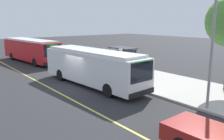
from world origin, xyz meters
TOP-DOWN VIEW (x-y plane):
  - ground_plane at (0.00, 0.00)m, footprint 120.00×120.00m
  - sidewalk_curb at (0.00, 6.00)m, footprint 44.00×6.40m
  - lane_stripe_center at (0.00, -2.20)m, footprint 36.00×0.14m
  - transit_bus_main at (0.64, 1.01)m, footprint 10.95×3.30m
  - transit_bus_second at (-13.98, 1.05)m, footprint 11.37×3.71m
  - bus_shelter at (-1.70, 6.27)m, footprint 2.90×1.60m
  - waiting_bench at (-1.70, 6.32)m, footprint 1.60×0.48m
  - route_sign_post at (1.17, 3.58)m, footprint 0.44×0.08m
  - pedestrian_commuter at (-2.65, 3.69)m, footprint 0.24×0.40m
  - utility_pole at (9.64, 3.20)m, footprint 0.16×0.16m

SIDE VIEW (x-z plane):
  - ground_plane at x=0.00m, z-range 0.00..0.00m
  - lane_stripe_center at x=0.00m, z-range 0.00..0.01m
  - sidewalk_curb at x=0.00m, z-range 0.00..0.15m
  - waiting_bench at x=-1.70m, z-range 0.16..1.11m
  - pedestrian_commuter at x=-2.65m, z-range 0.27..1.96m
  - transit_bus_main at x=0.64m, z-range 0.14..3.09m
  - transit_bus_second at x=-13.98m, z-range 0.14..3.09m
  - bus_shelter at x=-1.70m, z-range 0.68..3.16m
  - route_sign_post at x=1.17m, z-range 0.56..3.36m
  - utility_pole at x=9.64m, z-range 0.15..6.55m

